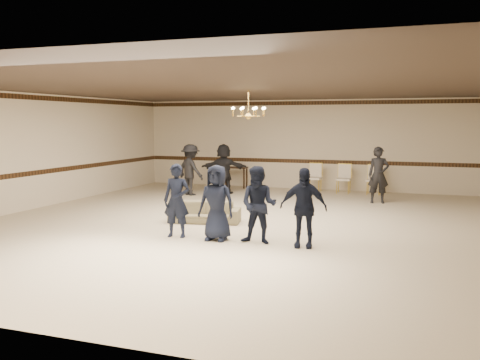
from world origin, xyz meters
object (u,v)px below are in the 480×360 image
object	(u,v)px
banquet_chair_left	(314,178)
console_table	(235,177)
chandelier	(248,103)
adult_left	(191,170)
boy_b	(217,203)
settee	(205,212)
boy_c	(259,205)
boy_d	(303,208)
adult_right	(379,175)
banquet_chair_right	(374,180)
adult_mid	(224,169)
boy_a	(177,201)
banquet_chair_mid	(344,179)

from	to	relation	value
banquet_chair_left	console_table	xyz separation A→B (m)	(-3.00, 0.20, -0.10)
chandelier	adult_left	size ratio (longest dim) A/B	0.56
boy_b	settee	world-z (taller)	boy_b
boy_c	boy_b	bearing A→B (deg)	-179.89
chandelier	boy_d	size ratio (longest dim) A/B	0.61
boy_c	adult_right	distance (m)	6.49
banquet_chair_right	boy_c	bearing A→B (deg)	-95.10
adult_mid	banquet_chair_left	bearing A→B (deg)	-169.04
adult_left	banquet_chair_left	xyz separation A→B (m)	(3.70, 2.14, -0.35)
banquet_chair_right	boy_b	bearing A→B (deg)	-101.14
boy_c	settee	world-z (taller)	boy_c
boy_a	banquet_chair_left	distance (m)	8.19
banquet_chair_mid	banquet_chair_right	world-z (taller)	same
boy_c	banquet_chair_left	world-z (taller)	boy_c
boy_b	adult_right	xyz separation A→B (m)	(2.65, 6.25, 0.07)
boy_a	boy_b	xyz separation A→B (m)	(0.90, 0.00, 0.00)
boy_b	adult_left	distance (m)	6.83
chandelier	banquet_chair_left	world-z (taller)	chandelier
console_table	settee	bearing A→B (deg)	-77.82
boy_a	boy_b	world-z (taller)	same
boy_d	boy_c	bearing A→B (deg)	173.49
adult_mid	banquet_chair_right	distance (m)	5.02
boy_c	adult_mid	xyz separation A→B (m)	(-3.35, 6.65, 0.07)
boy_a	banquet_chair_mid	xyz separation A→B (m)	(2.25, 8.09, -0.29)
boy_d	banquet_chair_mid	world-z (taller)	boy_d
adult_left	chandelier	bearing A→B (deg)	159.68
boy_c	banquet_chair_mid	world-z (taller)	boy_c
settee	banquet_chair_right	xyz separation A→B (m)	(3.34, 6.40, 0.24)
boy_c	adult_right	bearing A→B (deg)	74.44
banquet_chair_left	adult_right	bearing A→B (deg)	-34.83
boy_a	boy_c	world-z (taller)	same
settee	console_table	bearing A→B (deg)	92.52
boy_a	boy_c	bearing A→B (deg)	-6.40
boy_b	console_table	xyz separation A→B (m)	(-2.65, 8.29, -0.39)
adult_left	banquet_chair_mid	size ratio (longest dim) A/B	1.73
boy_a	chandelier	bearing A→B (deg)	71.27
boy_c	adult_left	world-z (taller)	adult_left
settee	adult_right	xyz separation A→B (m)	(3.65, 4.56, 0.59)
boy_c	settee	distance (m)	2.59
boy_b	boy_c	xyz separation A→B (m)	(0.90, 0.00, 0.00)
boy_d	banquet_chair_right	size ratio (longest dim) A/B	1.59
boy_b	adult_right	bearing A→B (deg)	66.85
boy_c	banquet_chair_left	xyz separation A→B (m)	(-0.55, 8.09, -0.29)
boy_b	settee	bearing A→B (deg)	120.37
chandelier	adult_left	xyz separation A→B (m)	(-3.07, 3.12, -2.03)
adult_left	adult_right	size ratio (longest dim) A/B	1.00
banquet_chair_mid	boy_a	bearing A→B (deg)	-105.44
adult_mid	banquet_chair_left	distance (m)	3.16
boy_d	adult_right	world-z (taller)	adult_right
adult_mid	console_table	bearing A→B (deg)	-99.14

